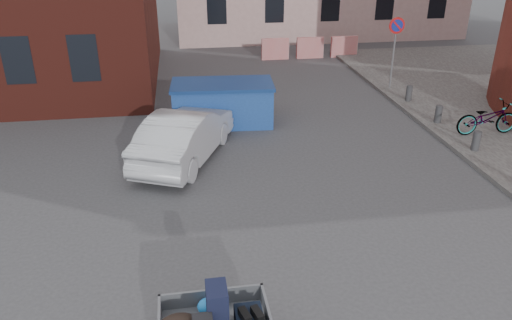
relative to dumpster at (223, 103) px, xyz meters
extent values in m
plane|color=#38383A|center=(0.73, -6.88, -0.68)|extent=(120.00, 120.00, 0.00)
cylinder|color=gray|center=(6.73, 2.62, 0.74)|extent=(0.07, 0.07, 2.60)
cylinder|color=red|center=(6.73, 2.60, 1.79)|extent=(0.60, 0.03, 0.60)
cylinder|color=navy|center=(6.73, 2.58, 1.79)|extent=(0.44, 0.03, 0.44)
cylinder|color=#3A3A3D|center=(6.73, -3.48, -0.28)|extent=(0.22, 0.22, 0.55)
cylinder|color=#3A3A3D|center=(6.73, -1.28, -0.28)|extent=(0.22, 0.22, 0.55)
cylinder|color=#3A3A3D|center=(6.73, 0.92, -0.28)|extent=(0.22, 0.22, 0.55)
cube|color=red|center=(3.23, 8.12, -0.18)|extent=(1.30, 0.18, 1.00)
cube|color=red|center=(4.93, 8.12, -0.18)|extent=(1.30, 0.18, 1.00)
cube|color=red|center=(6.63, 8.12, -0.18)|extent=(1.30, 0.18, 1.00)
cube|color=slate|center=(-0.21, -9.62, -0.04)|extent=(0.05, 1.10, 0.28)
cube|color=slate|center=(-0.99, -9.10, -0.04)|extent=(1.60, 0.06, 0.28)
cube|color=slate|center=(-1.00, -8.73, -0.28)|extent=(0.09, 0.70, 0.06)
cube|color=#171B37|center=(-0.94, -9.58, 0.17)|extent=(0.31, 0.45, 0.70)
ellipsoid|color=blue|center=(-1.04, -9.28, -0.06)|extent=(0.36, 0.30, 0.24)
cube|color=black|center=(-0.57, -9.78, 0.14)|extent=(0.18, 0.29, 0.13)
cube|color=black|center=(-0.39, -9.77, 0.14)|extent=(0.18, 0.29, 0.13)
cube|color=#214A9E|center=(0.00, 0.00, -0.06)|extent=(3.19, 1.75, 1.24)
cube|color=navy|center=(0.00, 0.00, 0.61)|extent=(3.30, 1.86, 0.10)
imported|color=#B8BAC0|center=(-1.26, -2.58, 0.02)|extent=(3.00, 4.46, 1.39)
imported|color=black|center=(7.67, -2.41, -0.05)|extent=(1.91, 0.67, 1.00)
camera|label=1|loc=(-1.22, -15.16, 5.12)|focal=35.00mm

